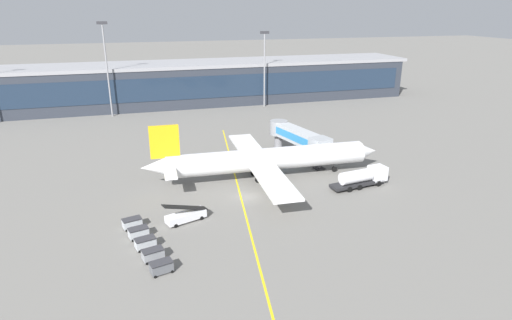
# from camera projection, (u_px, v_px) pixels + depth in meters

# --- Properties ---
(ground_plane) EXTENTS (700.00, 700.00, 0.00)m
(ground_plane) POSITION_uv_depth(u_px,v_px,m) (249.00, 197.00, 71.87)
(ground_plane) COLOR slate
(apron_lead_in_line) EXTENTS (11.59, 79.24, 0.01)m
(apron_lead_in_line) POSITION_uv_depth(u_px,v_px,m) (240.00, 193.00, 73.38)
(apron_lead_in_line) COLOR yellow
(apron_lead_in_line) RESTS_ON ground_plane
(terminal_building) EXTENTS (157.47, 20.42, 13.22)m
(terminal_building) POSITION_uv_depth(u_px,v_px,m) (176.00, 84.00, 138.88)
(terminal_building) COLOR #2D333D
(terminal_building) RESTS_ON ground_plane
(main_airliner) EXTENTS (44.56, 35.38, 11.28)m
(main_airliner) POSITION_uv_depth(u_px,v_px,m) (266.00, 159.00, 78.53)
(main_airliner) COLOR white
(main_airliner) RESTS_ON ground_plane
(jet_bridge) EXTENTS (7.48, 18.40, 6.42)m
(jet_bridge) POSITION_uv_depth(u_px,v_px,m) (296.00, 136.00, 89.20)
(jet_bridge) COLOR #B2B7BC
(jet_bridge) RESTS_ON ground_plane
(fuel_tanker) EXTENTS (11.04, 3.99, 3.25)m
(fuel_tanker) POSITION_uv_depth(u_px,v_px,m) (363.00, 177.00, 75.56)
(fuel_tanker) COLOR #232326
(fuel_tanker) RESTS_ON ground_plane
(belt_loader) EXTENTS (6.95, 3.75, 3.49)m
(belt_loader) POSITION_uv_depth(u_px,v_px,m) (186.00, 215.00, 63.32)
(belt_loader) COLOR white
(belt_loader) RESTS_ON ground_plane
(baggage_cart_0) EXTENTS (2.95, 2.17, 1.48)m
(baggage_cart_0) POSITION_uv_depth(u_px,v_px,m) (161.00, 267.00, 51.16)
(baggage_cart_0) COLOR #595B60
(baggage_cart_0) RESTS_ON ground_plane
(baggage_cart_1) EXTENTS (2.95, 2.17, 1.48)m
(baggage_cart_1) POSITION_uv_depth(u_px,v_px,m) (153.00, 254.00, 53.76)
(baggage_cart_1) COLOR gray
(baggage_cart_1) RESTS_ON ground_plane
(baggage_cart_2) EXTENTS (2.95, 2.17, 1.48)m
(baggage_cart_2) POSITION_uv_depth(u_px,v_px,m) (145.00, 243.00, 56.36)
(baggage_cart_2) COLOR #B2B7BC
(baggage_cart_2) RESTS_ON ground_plane
(baggage_cart_3) EXTENTS (2.95, 2.17, 1.48)m
(baggage_cart_3) POSITION_uv_depth(u_px,v_px,m) (138.00, 232.00, 58.95)
(baggage_cart_3) COLOR #B2B7BC
(baggage_cart_3) RESTS_ON ground_plane
(baggage_cart_4) EXTENTS (2.95, 2.17, 1.48)m
(baggage_cart_4) POSITION_uv_depth(u_px,v_px,m) (132.00, 223.00, 61.55)
(baggage_cart_4) COLOR #B2B7BC
(baggage_cart_4) RESTS_ON ground_plane
(apron_light_mast_0) EXTENTS (2.80, 0.50, 26.33)m
(apron_light_mast_0) POSITION_uv_depth(u_px,v_px,m) (106.00, 63.00, 119.90)
(apron_light_mast_0) COLOR gray
(apron_light_mast_0) RESTS_ON ground_plane
(apron_light_mast_1) EXTENTS (2.80, 0.50, 23.12)m
(apron_light_mast_1) POSITION_uv_depth(u_px,v_px,m) (264.00, 63.00, 132.72)
(apron_light_mast_1) COLOR gray
(apron_light_mast_1) RESTS_ON ground_plane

